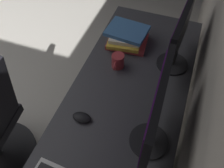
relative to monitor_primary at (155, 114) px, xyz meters
name	(u,v)px	position (x,y,z in m)	size (l,w,h in m)	color
desk	(120,118)	(-0.13, -0.19, -0.33)	(1.90, 0.67, 0.73)	#38383D
monitor_primary	(155,114)	(0.00, 0.00, 0.00)	(0.48, 0.20, 0.45)	black
monitor_secondary	(179,36)	(-0.58, 0.01, -0.03)	(0.49, 0.20, 0.40)	black
mouse_main	(82,117)	(-0.01, -0.37, -0.24)	(0.06, 0.10, 0.03)	black
book_stack_near	(127,37)	(-0.68, -0.33, -0.20)	(0.27, 0.29, 0.11)	#B2383D
coffee_mug	(118,61)	(-0.44, -0.32, -0.21)	(0.12, 0.08, 0.09)	#A53338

